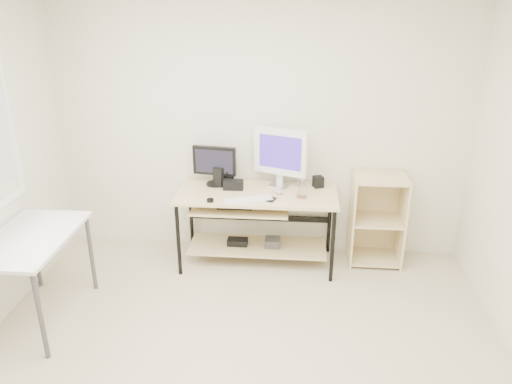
{
  "coord_description": "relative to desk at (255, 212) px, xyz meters",
  "views": [
    {
      "loc": [
        0.36,
        -2.66,
        2.52
      ],
      "look_at": [
        0.02,
        1.3,
        0.9
      ],
      "focal_mm": 35.0,
      "sensor_mm": 36.0,
      "label": 1
    }
  ],
  "objects": [
    {
      "name": "room",
      "position": [
        -0.11,
        -1.62,
        0.78
      ],
      "size": [
        4.01,
        4.01,
        2.62
      ],
      "color": "#C4B597",
      "rests_on": "ground"
    },
    {
      "name": "desk",
      "position": [
        0.0,
        0.0,
        0.0
      ],
      "size": [
        1.5,
        0.65,
        0.75
      ],
      "color": "#D7C088",
      "rests_on": "ground"
    },
    {
      "name": "side_table",
      "position": [
        -1.65,
        -1.06,
        0.13
      ],
      "size": [
        0.6,
        1.0,
        0.75
      ],
      "color": "silver",
      "rests_on": "ground"
    },
    {
      "name": "shelf_unit",
      "position": [
        1.18,
        0.16,
        -0.09
      ],
      "size": [
        0.5,
        0.4,
        0.9
      ],
      "color": "beige",
      "rests_on": "ground"
    },
    {
      "name": "black_monitor",
      "position": [
        -0.4,
        0.15,
        0.43
      ],
      "size": [
        0.42,
        0.18,
        0.39
      ],
      "rotation": [
        0.0,
        0.0,
        -0.13
      ],
      "color": "black",
      "rests_on": "desk"
    },
    {
      "name": "white_imac",
      "position": [
        0.23,
        0.18,
        0.54
      ],
      "size": [
        0.52,
        0.24,
        0.57
      ],
      "rotation": [
        0.0,
        0.0,
        -0.36
      ],
      "color": "silver",
      "rests_on": "desk"
    },
    {
      "name": "keyboard",
      "position": [
        -0.03,
        -0.21,
        0.22
      ],
      "size": [
        0.44,
        0.25,
        0.01
      ],
      "primitive_type": "cube",
      "rotation": [
        0.0,
        0.0,
        0.33
      ],
      "color": "silver",
      "rests_on": "desk"
    },
    {
      "name": "mouse",
      "position": [
        0.23,
        -0.0,
        0.23
      ],
      "size": [
        0.1,
        0.13,
        0.04
      ],
      "primitive_type": "ellipsoid",
      "rotation": [
        0.0,
        0.0,
        0.23
      ],
      "color": "#B9B9BE",
      "rests_on": "desk"
    },
    {
      "name": "center_speaker",
      "position": [
        -0.21,
        0.05,
        0.26
      ],
      "size": [
        0.19,
        0.08,
        0.09
      ],
      "primitive_type": "cube",
      "rotation": [
        0.0,
        0.0,
        0.0
      ],
      "color": "black",
      "rests_on": "desk"
    },
    {
      "name": "speaker_left",
      "position": [
        -0.35,
        0.13,
        0.31
      ],
      "size": [
        0.13,
        0.13,
        0.19
      ],
      "rotation": [
        0.0,
        0.0,
        -0.4
      ],
      "color": "black",
      "rests_on": "desk"
    },
    {
      "name": "speaker_right",
      "position": [
        0.6,
        0.18,
        0.27
      ],
      "size": [
        0.12,
        0.12,
        0.11
      ],
      "primitive_type": "cube",
      "rotation": [
        0.0,
        0.0,
        0.37
      ],
      "color": "black",
      "rests_on": "desk"
    },
    {
      "name": "audio_controller",
      "position": [
        -0.25,
        0.13,
        0.29
      ],
      "size": [
        0.09,
        0.06,
        0.15
      ],
      "primitive_type": "cube",
      "rotation": [
        0.0,
        0.0,
        0.25
      ],
      "color": "black",
      "rests_on": "desk"
    },
    {
      "name": "volume_puck",
      "position": [
        -0.38,
        -0.26,
        0.22
      ],
      "size": [
        0.08,
        0.08,
        0.03
      ],
      "primitive_type": "cylinder",
      "rotation": [
        0.0,
        0.0,
        -0.22
      ],
      "color": "black",
      "rests_on": "desk"
    },
    {
      "name": "smartphone",
      "position": [
        0.17,
        -0.18,
        0.22
      ],
      "size": [
        0.1,
        0.13,
        0.01
      ],
      "primitive_type": "cube",
      "rotation": [
        0.0,
        0.0,
        -0.35
      ],
      "color": "black",
      "rests_on": "desk"
    },
    {
      "name": "coaster",
      "position": [
        0.44,
        -0.09,
        0.21
      ],
      "size": [
        0.12,
        0.12,
        0.01
      ],
      "primitive_type": "cylinder",
      "rotation": [
        0.0,
        0.0,
        -0.19
      ],
      "color": "#A16E49",
      "rests_on": "desk"
    },
    {
      "name": "drinking_glass",
      "position": [
        0.44,
        -0.09,
        0.3
      ],
      "size": [
        0.09,
        0.09,
        0.16
      ],
      "primitive_type": "cylinder",
      "rotation": [
        0.0,
        0.0,
        -0.19
      ],
      "color": "white",
      "rests_on": "coaster"
    }
  ]
}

